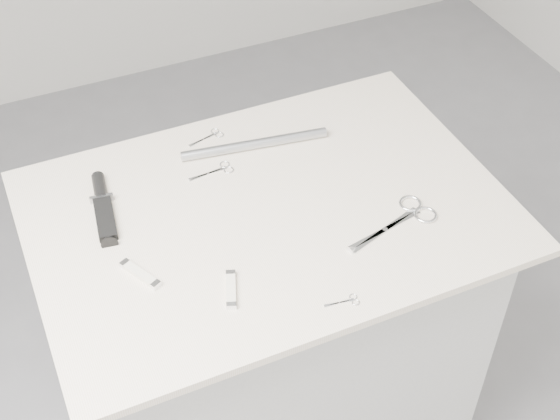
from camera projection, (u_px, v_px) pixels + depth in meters
name	position (u px, v px, depth m)	size (l,w,h in m)	color
plinth	(270.00, 343.00, 1.98)	(0.90, 0.60, 0.90)	#B0B0AE
display_board	(268.00, 212.00, 1.66)	(1.00, 0.70, 0.02)	beige
large_shears	(406.00, 216.00, 1.63)	(0.22, 0.11, 0.01)	silver
embroidery_scissors_a	(218.00, 170.00, 1.74)	(0.10, 0.05, 0.00)	silver
embroidery_scissors_b	(210.00, 136.00, 1.83)	(0.09, 0.05, 0.00)	silver
tiny_scissors	(346.00, 301.00, 1.47)	(0.07, 0.03, 0.00)	silver
sheathed_knife	(103.00, 204.00, 1.65)	(0.06, 0.20, 0.03)	black
pocket_knife_a	(231.00, 289.00, 1.48)	(0.05, 0.09, 0.01)	silver
pocket_knife_b	(140.00, 274.00, 1.51)	(0.06, 0.10, 0.01)	silver
metal_rail	(255.00, 144.00, 1.80)	(0.02, 0.02, 0.34)	#999DA2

